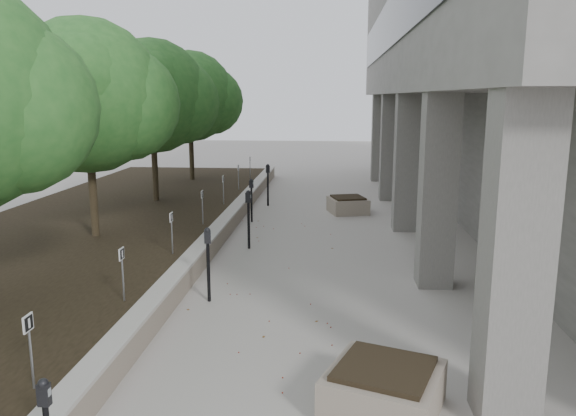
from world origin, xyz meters
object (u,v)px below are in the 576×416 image
(crabapple_tree_4, at_px, (153,120))
(crabapple_tree_5, at_px, (190,116))
(crabapple_tree_3, at_px, (89,129))
(planter_back, at_px, (348,205))
(parking_meter_5, at_px, (268,185))
(planter_front, at_px, (384,389))
(parking_meter_2, at_px, (208,265))
(parking_meter_3, at_px, (249,220))
(parking_meter_4, at_px, (252,200))

(crabapple_tree_4, height_order, crabapple_tree_5, same)
(crabapple_tree_3, bearing_deg, planter_back, 39.07)
(crabapple_tree_3, relative_size, crabapple_tree_5, 1.00)
(parking_meter_5, bearing_deg, crabapple_tree_3, -141.27)
(planter_front, distance_m, planter_back, 12.35)
(crabapple_tree_5, relative_size, planter_front, 4.11)
(crabapple_tree_3, bearing_deg, planter_front, -46.12)
(parking_meter_2, height_order, planter_front, parking_meter_2)
(crabapple_tree_4, xyz_separation_m, parking_meter_3, (3.89, -4.48, -2.35))
(crabapple_tree_3, height_order, parking_meter_4, crabapple_tree_3)
(parking_meter_5, bearing_deg, parking_meter_3, -109.25)
(parking_meter_4, distance_m, parking_meter_5, 2.73)
(parking_meter_5, bearing_deg, parking_meter_4, -115.24)
(crabapple_tree_3, xyz_separation_m, parking_meter_2, (3.70, -3.36, -2.38))
(crabapple_tree_4, distance_m, parking_meter_5, 4.61)
(planter_front, bearing_deg, crabapple_tree_3, 133.88)
(crabapple_tree_3, distance_m, planter_front, 10.11)
(parking_meter_3, height_order, planter_front, parking_meter_3)
(parking_meter_3, relative_size, parking_meter_5, 1.01)
(parking_meter_4, bearing_deg, crabapple_tree_4, 175.31)
(crabapple_tree_3, relative_size, planter_back, 4.51)
(crabapple_tree_3, relative_size, crabapple_tree_4, 1.00)
(crabapple_tree_5, bearing_deg, planter_front, -68.40)
(crabapple_tree_4, bearing_deg, crabapple_tree_3, -90.00)
(parking_meter_5, xyz_separation_m, planter_back, (2.87, -1.02, -0.48))
(parking_meter_2, distance_m, parking_meter_3, 3.88)
(parking_meter_4, relative_size, planter_back, 1.15)
(parking_meter_4, xyz_separation_m, planter_front, (3.22, -10.64, -0.39))
(parking_meter_3, bearing_deg, crabapple_tree_4, 144.79)
(crabapple_tree_5, bearing_deg, parking_meter_5, -44.37)
(parking_meter_2, bearing_deg, planter_front, -63.84)
(parking_meter_3, bearing_deg, parking_meter_5, 105.56)
(parking_meter_2, xyz_separation_m, parking_meter_3, (0.20, 3.88, 0.04))
(parking_meter_5, relative_size, planter_front, 1.16)
(parking_meter_4, height_order, planter_front, parking_meter_4)
(parking_meter_2, height_order, planter_back, parking_meter_2)
(parking_meter_5, relative_size, planter_back, 1.27)
(crabapple_tree_4, bearing_deg, parking_meter_3, -49.02)
(parking_meter_3, height_order, parking_meter_5, parking_meter_3)
(crabapple_tree_4, bearing_deg, parking_meter_4, -21.15)
(parking_meter_3, distance_m, parking_meter_5, 5.85)
(crabapple_tree_3, xyz_separation_m, planter_back, (6.58, 5.35, -2.84))
(planter_front, bearing_deg, parking_meter_5, 102.72)
(planter_back, bearing_deg, parking_meter_2, -108.36)
(crabapple_tree_5, xyz_separation_m, parking_meter_4, (3.51, -6.36, -2.43))
(crabapple_tree_5, distance_m, parking_meter_3, 10.52)
(crabapple_tree_3, bearing_deg, crabapple_tree_5, 90.00)
(crabapple_tree_3, relative_size, parking_meter_5, 3.55)
(parking_meter_4, distance_m, planter_back, 3.54)
(crabapple_tree_3, height_order, planter_back, crabapple_tree_3)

